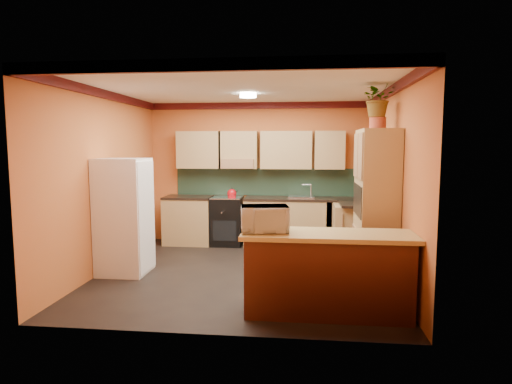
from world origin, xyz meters
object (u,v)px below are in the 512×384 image
stove (227,221)px  fridge (124,216)px  base_cabinets_back (260,222)px  pantry (376,208)px  breakfast_bar (327,276)px  microwave (264,219)px

stove → fridge: bearing=-121.2°
base_cabinets_back → stove: (-0.63, -0.00, 0.02)m
pantry → breakfast_bar: 1.51m
base_cabinets_back → stove: size_ratio=4.01×
stove → microwave: bearing=-72.9°
stove → breakfast_bar: size_ratio=0.51×
fridge → breakfast_bar: size_ratio=0.94×
fridge → base_cabinets_back: bearing=47.3°
base_cabinets_back → fridge: fridge is taller
stove → microwave: 3.45m
base_cabinets_back → pantry: 2.79m
stove → pantry: pantry is taller
base_cabinets_back → microwave: size_ratio=6.98×
stove → pantry: bearing=-40.5°
stove → breakfast_bar: stove is taller
stove → breakfast_bar: 3.66m
pantry → base_cabinets_back: bearing=131.0°
fridge → stove: bearing=58.8°
fridge → microwave: size_ratio=3.25×
fridge → breakfast_bar: bearing=-23.8°
stove → base_cabinets_back: bearing=0.0°
stove → fridge: fridge is taller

